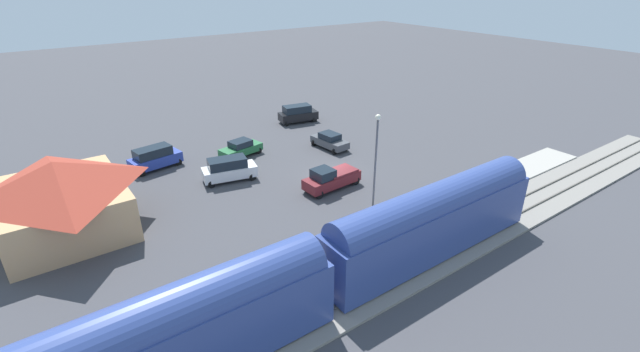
{
  "coord_description": "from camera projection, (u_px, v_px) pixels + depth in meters",
  "views": [
    {
      "loc": [
        -29.99,
        22.99,
        17.87
      ],
      "look_at": [
        -1.06,
        2.28,
        1.0
      ],
      "focal_mm": 24.5,
      "sensor_mm": 36.0,
      "label": 1
    }
  ],
  "objects": [
    {
      "name": "platform",
      "position": [
        409.0,
        218.0,
        34.37
      ],
      "size": [
        3.2,
        46.0,
        0.3
      ],
      "color": "#A8A399",
      "rests_on": "ground"
    },
    {
      "name": "suv_black",
      "position": [
        298.0,
        114.0,
        55.95
      ],
      "size": [
        2.82,
        5.18,
        2.22
      ],
      "color": "black",
      "rests_on": "ground"
    },
    {
      "name": "pedestrian_waiting_far",
      "position": [
        344.0,
        238.0,
        29.72
      ],
      "size": [
        0.36,
        0.36,
        1.71
      ],
      "color": "brown",
      "rests_on": "platform"
    },
    {
      "name": "light_pole_near_platform",
      "position": [
        376.0,
        153.0,
        33.58
      ],
      "size": [
        0.44,
        0.44,
        8.17
      ],
      "color": "#515156",
      "rests_on": "ground"
    },
    {
      "name": "railway_track",
      "position": [
        450.0,
        242.0,
        31.45
      ],
      "size": [
        4.8,
        70.0,
        0.3
      ],
      "color": "gray",
      "rests_on": "ground"
    },
    {
      "name": "pedestrian_on_platform",
      "position": [
        380.0,
        217.0,
        32.27
      ],
      "size": [
        0.36,
        0.36,
        1.71
      ],
      "color": "brown",
      "rests_on": "platform"
    },
    {
      "name": "pickup_maroon",
      "position": [
        331.0,
        178.0,
        38.9
      ],
      "size": [
        2.3,
        5.51,
        2.14
      ],
      "color": "maroon",
      "rests_on": "ground"
    },
    {
      "name": "sedan_charcoal",
      "position": [
        330.0,
        141.0,
        47.83
      ],
      "size": [
        4.65,
        2.59,
        1.74
      ],
      "color": "#47494F",
      "rests_on": "ground"
    },
    {
      "name": "suv_white",
      "position": [
        229.0,
        169.0,
        40.4
      ],
      "size": [
        2.95,
        5.2,
        2.22
      ],
      "color": "white",
      "rests_on": "ground"
    },
    {
      "name": "ground_plane",
      "position": [
        333.0,
        176.0,
        41.78
      ],
      "size": [
        200.0,
        200.0,
        0.0
      ],
      "primitive_type": "plane",
      "color": "#424247"
    },
    {
      "name": "sedan_green",
      "position": [
        241.0,
        148.0,
        45.81
      ],
      "size": [
        2.66,
        4.77,
        1.74
      ],
      "color": "#236638",
      "rests_on": "ground"
    },
    {
      "name": "station_building",
      "position": [
        61.0,
        195.0,
        31.9
      ],
      "size": [
        10.6,
        9.06,
        5.6
      ],
      "color": "tan",
      "rests_on": "ground"
    },
    {
      "name": "suv_blue",
      "position": [
        155.0,
        158.0,
        42.84
      ],
      "size": [
        2.72,
        5.15,
        2.22
      ],
      "color": "#283D9E",
      "rests_on": "ground"
    },
    {
      "name": "passenger_train",
      "position": [
        162.0,
        339.0,
        19.59
      ],
      "size": [
        2.93,
        53.43,
        4.98
      ],
      "color": "#33478C",
      "rests_on": "railway_track"
    }
  ]
}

